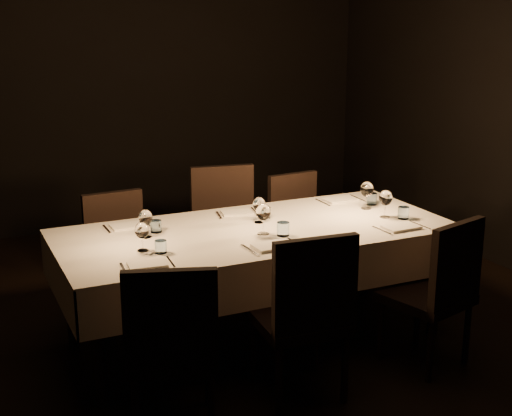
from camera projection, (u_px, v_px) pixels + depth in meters
name	position (u px, v px, depth m)	size (l,w,h in m)	color
room	(256.00, 114.00, 4.35)	(5.01, 6.01, 3.01)	black
dining_table	(256.00, 240.00, 4.57)	(2.52, 1.12, 0.76)	black
chair_near_left	(172.00, 342.00, 3.53)	(0.57, 0.57, 0.94)	black
place_setting_near_left	(148.00, 244.00, 4.03)	(0.32, 0.40, 0.17)	silver
chair_near_center	(305.00, 310.00, 3.86)	(0.50, 0.50, 0.99)	black
place_setting_near_center	(271.00, 226.00, 4.34)	(0.36, 0.42, 0.20)	silver
chair_near_right	(439.00, 287.00, 4.24)	(0.56, 0.56, 0.94)	black
place_setting_near_right	(394.00, 210.00, 4.70)	(0.34, 0.41, 0.19)	silver
chair_far_left	(119.00, 250.00, 4.97)	(0.46, 0.46, 0.89)	black
place_setting_far_left	(142.00, 222.00, 4.45)	(0.31, 0.40, 0.18)	silver
chair_far_center	(226.00, 228.00, 5.31)	(0.55, 0.55, 0.99)	black
place_setting_far_center	(254.00, 209.00, 4.75)	(0.32, 0.40, 0.17)	silver
chair_far_right	(299.00, 225.00, 5.57)	(0.46, 0.46, 0.89)	black
place_setting_far_right	(360.00, 195.00, 5.09)	(0.35, 0.41, 0.19)	silver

